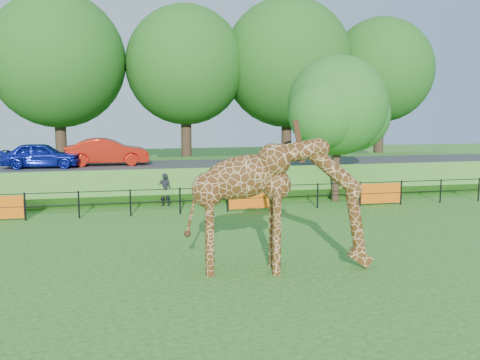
{
  "coord_description": "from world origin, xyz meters",
  "views": [
    {
      "loc": [
        -2.34,
        -13.66,
        4.31
      ],
      "look_at": [
        1.45,
        3.18,
        2.0
      ],
      "focal_mm": 40.0,
      "sensor_mm": 36.0,
      "label": 1
    }
  ],
  "objects_px": {
    "car_red": "(107,152)",
    "tree_east": "(339,109)",
    "visitor": "(165,190)",
    "car_blue": "(41,155)",
    "giraffe": "(281,205)"
  },
  "relations": [
    {
      "from": "giraffe",
      "to": "car_red",
      "type": "bearing_deg",
      "value": 114.84
    },
    {
      "from": "car_red",
      "to": "tree_east",
      "type": "relative_size",
      "value": 0.62
    },
    {
      "from": "car_blue",
      "to": "visitor",
      "type": "distance_m",
      "value": 7.04
    },
    {
      "from": "car_blue",
      "to": "visitor",
      "type": "relative_size",
      "value": 2.5
    },
    {
      "from": "car_red",
      "to": "tree_east",
      "type": "height_order",
      "value": "tree_east"
    },
    {
      "from": "giraffe",
      "to": "visitor",
      "type": "height_order",
      "value": "giraffe"
    },
    {
      "from": "giraffe",
      "to": "tree_east",
      "type": "height_order",
      "value": "tree_east"
    },
    {
      "from": "car_blue",
      "to": "tree_east",
      "type": "xyz_separation_m",
      "value": [
        13.72,
        -4.28,
        2.23
      ]
    },
    {
      "from": "giraffe",
      "to": "car_blue",
      "type": "xyz_separation_m",
      "value": [
        -7.88,
        14.28,
        0.27
      ]
    },
    {
      "from": "car_blue",
      "to": "tree_east",
      "type": "bearing_deg",
      "value": -103.03
    },
    {
      "from": "giraffe",
      "to": "car_red",
      "type": "relative_size",
      "value": 1.19
    },
    {
      "from": "visitor",
      "to": "car_red",
      "type": "bearing_deg",
      "value": -44.84
    },
    {
      "from": "car_red",
      "to": "visitor",
      "type": "xyz_separation_m",
      "value": [
        2.54,
        -4.58,
        -1.37
      ]
    },
    {
      "from": "giraffe",
      "to": "visitor",
      "type": "xyz_separation_m",
      "value": [
        -2.2,
        10.33,
        -1.04
      ]
    },
    {
      "from": "car_blue",
      "to": "car_red",
      "type": "xyz_separation_m",
      "value": [
        3.14,
        0.63,
        0.06
      ]
    }
  ]
}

